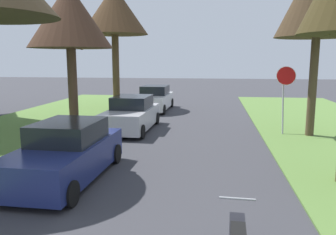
{
  "coord_description": "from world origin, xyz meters",
  "views": [
    {
      "loc": [
        1.6,
        -0.05,
        3.24
      ],
      "look_at": [
        0.4,
        8.61,
        1.76
      ],
      "focal_mm": 36.47,
      "sensor_mm": 36.0,
      "label": 1
    }
  ],
  "objects_px": {
    "street_tree_left_mid_b": "(69,17)",
    "parked_sedan_white": "(155,99)",
    "stop_sign_far": "(285,85)",
    "parked_sedan_navy": "(67,153)",
    "parked_sedan_silver": "(131,115)",
    "street_tree_left_far": "(114,11)"
  },
  "relations": [
    {
      "from": "parked_sedan_silver",
      "to": "street_tree_left_mid_b",
      "type": "bearing_deg",
      "value": 174.78
    },
    {
      "from": "stop_sign_far",
      "to": "parked_sedan_silver",
      "type": "bearing_deg",
      "value": 178.94
    },
    {
      "from": "parked_sedan_navy",
      "to": "parked_sedan_silver",
      "type": "height_order",
      "value": "same"
    },
    {
      "from": "parked_sedan_navy",
      "to": "street_tree_left_far",
      "type": "bearing_deg",
      "value": 100.81
    },
    {
      "from": "stop_sign_far",
      "to": "parked_sedan_navy",
      "type": "relative_size",
      "value": 0.66
    },
    {
      "from": "stop_sign_far",
      "to": "street_tree_left_mid_b",
      "type": "relative_size",
      "value": 0.44
    },
    {
      "from": "parked_sedan_silver",
      "to": "parked_sedan_white",
      "type": "height_order",
      "value": "same"
    },
    {
      "from": "street_tree_left_far",
      "to": "parked_sedan_white",
      "type": "height_order",
      "value": "street_tree_left_far"
    },
    {
      "from": "street_tree_left_mid_b",
      "to": "parked_sedan_white",
      "type": "xyz_separation_m",
      "value": [
        2.86,
        6.17,
        -4.45
      ]
    },
    {
      "from": "street_tree_left_mid_b",
      "to": "street_tree_left_far",
      "type": "bearing_deg",
      "value": 88.76
    },
    {
      "from": "street_tree_left_far",
      "to": "stop_sign_far",
      "type": "bearing_deg",
      "value": -36.76
    },
    {
      "from": "street_tree_left_mid_b",
      "to": "parked_sedan_silver",
      "type": "height_order",
      "value": "street_tree_left_mid_b"
    },
    {
      "from": "street_tree_left_far",
      "to": "street_tree_left_mid_b",
      "type": "bearing_deg",
      "value": -91.24
    },
    {
      "from": "stop_sign_far",
      "to": "parked_sedan_navy",
      "type": "height_order",
      "value": "stop_sign_far"
    },
    {
      "from": "parked_sedan_navy",
      "to": "parked_sedan_white",
      "type": "relative_size",
      "value": 1.0
    },
    {
      "from": "street_tree_left_mid_b",
      "to": "street_tree_left_far",
      "type": "relative_size",
      "value": 0.84
    },
    {
      "from": "stop_sign_far",
      "to": "parked_sedan_silver",
      "type": "height_order",
      "value": "stop_sign_far"
    },
    {
      "from": "parked_sedan_silver",
      "to": "parked_sedan_navy",
      "type": "bearing_deg",
      "value": -91.33
    },
    {
      "from": "street_tree_left_far",
      "to": "parked_sedan_navy",
      "type": "xyz_separation_m",
      "value": [
        2.61,
        -13.68,
        -5.62
      ]
    },
    {
      "from": "parked_sedan_navy",
      "to": "parked_sedan_silver",
      "type": "distance_m",
      "value": 6.68
    },
    {
      "from": "stop_sign_far",
      "to": "parked_sedan_navy",
      "type": "distance_m",
      "value": 9.64
    },
    {
      "from": "parked_sedan_navy",
      "to": "parked_sedan_white",
      "type": "bearing_deg",
      "value": 89.58
    }
  ]
}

